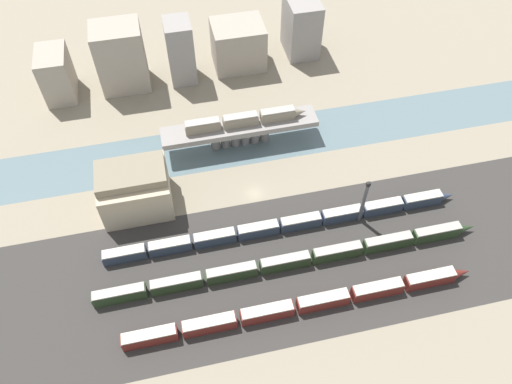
# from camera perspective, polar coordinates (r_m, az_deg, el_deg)

# --- Properties ---
(ground_plane) EXTENTS (400.00, 400.00, 0.00)m
(ground_plane) POSITION_cam_1_polar(r_m,az_deg,el_deg) (140.07, -0.17, -0.19)
(ground_plane) COLOR gray
(railbed_yard) EXTENTS (280.00, 42.00, 0.01)m
(railbed_yard) POSITION_cam_1_polar(r_m,az_deg,el_deg) (126.97, 2.19, -8.51)
(railbed_yard) COLOR #33302D
(railbed_yard) RESTS_ON ground
(river_water) EXTENTS (320.00, 18.05, 0.01)m
(river_water) POSITION_cam_1_polar(r_m,az_deg,el_deg) (153.10, -1.80, 5.59)
(river_water) COLOR slate
(river_water) RESTS_ON ground
(bridge) EXTENTS (46.33, 7.91, 7.79)m
(bridge) POSITION_cam_1_polar(r_m,az_deg,el_deg) (149.05, -1.86, 7.12)
(bridge) COLOR gray
(bridge) RESTS_ON ground
(train_on_bridge) EXTENTS (36.05, 2.87, 3.57)m
(train_on_bridge) POSITION_cam_1_polar(r_m,az_deg,el_deg) (146.61, -1.28, 8.28)
(train_on_bridge) COLOR gray
(train_on_bridge) RESTS_ON bridge
(train_yard_near) EXTENTS (84.77, 2.92, 3.84)m
(train_yard_near) POSITION_cam_1_polar(r_m,az_deg,el_deg) (120.32, 5.21, -12.79)
(train_yard_near) COLOR #5B1E19
(train_yard_near) RESTS_ON ground
(train_yard_mid) EXTENTS (98.46, 2.61, 4.02)m
(train_yard_mid) POSITION_cam_1_polar(r_m,az_deg,el_deg) (125.60, 3.92, -7.94)
(train_yard_mid) COLOR #23381E
(train_yard_mid) RESTS_ON ground
(train_yard_far) EXTENTS (95.28, 2.84, 3.66)m
(train_yard_far) POSITION_cam_1_polar(r_m,az_deg,el_deg) (131.68, 3.24, -3.81)
(train_yard_far) COLOR #2D384C
(train_yard_far) RESTS_ON ground
(warehouse_building) EXTENTS (18.29, 15.68, 13.97)m
(warehouse_building) POSITION_cam_1_polar(r_m,az_deg,el_deg) (136.61, -13.69, 0.41)
(warehouse_building) COLOR tan
(warehouse_building) RESTS_ON ground
(signal_tower) EXTENTS (1.02, 1.02, 15.48)m
(signal_tower) POSITION_cam_1_polar(r_m,az_deg,el_deg) (131.67, 12.17, -1.15)
(signal_tower) COLOR #4C4C51
(signal_tower) RESTS_ON ground
(city_block_far_left) EXTENTS (9.33, 14.09, 16.08)m
(city_block_far_left) POSITION_cam_1_polar(r_m,az_deg,el_deg) (176.71, -21.84, 12.36)
(city_block_far_left) COLOR gray
(city_block_far_left) RESTS_ON ground
(city_block_left) EXTENTS (15.51, 12.52, 22.06)m
(city_block_left) POSITION_cam_1_polar(r_m,az_deg,el_deg) (172.41, -15.18, 14.64)
(city_block_left) COLOR gray
(city_block_left) RESTS_ON ground
(city_block_center) EXTENTS (8.48, 10.41, 21.55)m
(city_block_center) POSITION_cam_1_polar(r_m,az_deg,el_deg) (171.55, -8.63, 15.61)
(city_block_center) COLOR gray
(city_block_center) RESTS_ON ground
(city_block_right) EXTENTS (17.32, 14.25, 15.58)m
(city_block_right) POSITION_cam_1_polar(r_m,az_deg,el_deg) (177.92, -2.05, 16.45)
(city_block_right) COLOR gray
(city_block_right) RESTS_ON ground
(city_block_far_right) EXTENTS (10.73, 14.89, 19.87)m
(city_block_far_right) POSITION_cam_1_polar(r_m,az_deg,el_deg) (183.86, 5.20, 18.36)
(city_block_far_right) COLOR gray
(city_block_far_right) RESTS_ON ground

